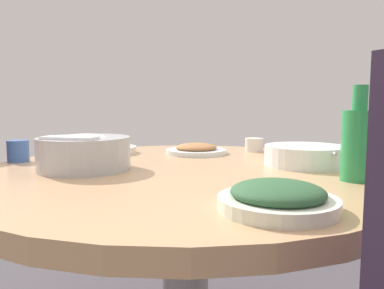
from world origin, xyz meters
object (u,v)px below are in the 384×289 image
Objects in this scene: soup_bowl at (305,156)px; dish_tofu_braise at (196,150)px; rice_bowl at (84,153)px; tea_cup_near at (254,145)px; round_dining_table at (186,208)px; tea_cup_far at (18,151)px; dish_noodles at (106,149)px; green_bottle at (358,143)px; dish_greens at (278,198)px.

soup_bowl is 0.43m from dish_tofu_braise.
tea_cup_near is (0.37, 0.58, -0.02)m from rice_bowl.
tea_cup_near is at bearing 38.27° from dish_tofu_braise.
soup_bowl is at bearing 26.95° from rice_bowl.
tea_cup_far is at bearing -171.77° from round_dining_table.
dish_noodles is at bearing 113.67° from rice_bowl.
dish_tofu_braise is at bearing 148.91° from green_bottle.
soup_bowl is at bearing 28.56° from round_dining_table.
soup_bowl is 3.51× the size of tea_cup_far.
round_dining_table is 5.64× the size of dish_greens.
round_dining_table is 5.18× the size of green_bottle.
soup_bowl reaches higher than round_dining_table.
dish_tofu_braise is 3.19× the size of tea_cup_near.
soup_bowl is at bearing -18.27° from dish_tofu_braise.
green_bottle is 0.59m from tea_cup_near.
rice_bowl reaches higher than soup_bowl.
dish_noodles is (-0.72, 0.54, -0.01)m from dish_greens.
dish_noodles is at bearing -152.98° from tea_cup_near.
tea_cup_far reaches higher than round_dining_table.
dish_greens is (0.58, -0.22, -0.03)m from rice_bowl.
dish_tofu_braise is (-0.08, 0.31, 0.14)m from round_dining_table.
rice_bowl reaches higher than round_dining_table.
tea_cup_far is at bearing 163.18° from dish_greens.
round_dining_table is 5.28× the size of dish_tofu_braise.
soup_bowl is at bearing 88.74° from dish_greens.
dish_noodles is at bearing 143.00° from dish_greens.
green_bottle is at bearing 8.49° from rice_bowl.
green_bottle is (0.72, 0.11, 0.05)m from rice_bowl.
dish_greens reaches higher than dish_tofu_braise.
rice_bowl is at bearing -112.95° from dish_tofu_braise.
green_bottle is at bearing 66.10° from dish_greens.
green_bottle is (0.54, -0.33, 0.08)m from dish_tofu_braise.
rice_bowl is at bearing -171.51° from green_bottle.
dish_greens is 0.37m from green_bottle.
round_dining_table is at bearing -26.10° from dish_noodles.
soup_bowl is 1.06× the size of green_bottle.
dish_greens is 0.92× the size of green_bottle.
dish_greens is at bearing -47.59° from round_dining_table.
dish_greens is 0.95× the size of dish_noodles.
rice_bowl is 0.73m from green_bottle.
soup_bowl reaches higher than tea_cup_near.
tea_cup_far is at bearing -140.52° from dish_tofu_braise.
rice_bowl is at bearing -153.05° from soup_bowl.
dish_greens is at bearing -58.91° from dish_tofu_braise.
dish_noodles is 0.58m from tea_cup_near.
rice_bowl is 1.22× the size of dish_greens.
dish_greens is at bearing -91.26° from soup_bowl.
rice_bowl is 1.14× the size of dish_tofu_braise.
tea_cup_far is (-0.67, -0.54, 0.01)m from tea_cup_near.
dish_noodles is at bearing 166.14° from green_bottle.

